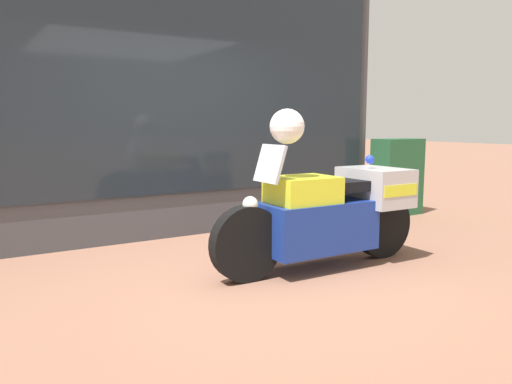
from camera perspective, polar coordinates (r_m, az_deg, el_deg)
name	(u,v)px	position (r m, az deg, el deg)	size (l,w,h in m)	color
ground_plane	(249,275)	(4.69, -0.85, -9.43)	(60.00, 60.00, 0.00)	#8E604C
shop_building	(132,69)	(6.18, -13.97, 13.48)	(6.30, 0.55, 4.04)	#424247
window_display	(192,193)	(6.51, -7.33, -0.16)	(5.00, 0.30, 2.11)	slate
paramedic_motorcycle	(331,211)	(4.91, 8.55, -2.21)	(2.31, 0.72, 1.21)	black
utility_cabinet	(397,177)	(7.95, 15.81, 1.68)	(0.76, 0.40, 1.16)	#235633
white_helmet	(287,126)	(4.52, 3.58, 7.49)	(0.32, 0.32, 0.32)	white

